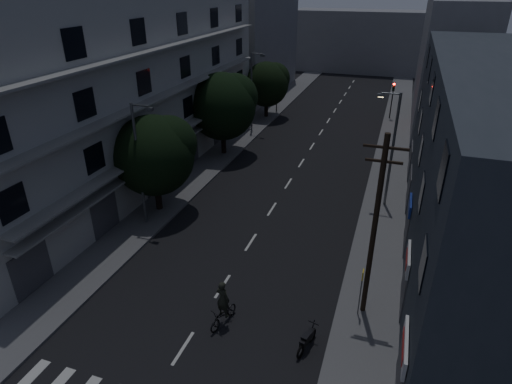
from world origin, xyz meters
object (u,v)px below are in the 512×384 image
Objects in this scene: bus_stop_sign at (362,285)px; cyclist at (223,310)px; motorcycle at (307,340)px; utility_pole at (375,226)px.

bus_stop_sign reaches higher than cyclist.
cyclist reaches higher than motorcycle.
motorcycle is (-2.09, -3.13, -4.42)m from utility_pole.
motorcycle is at bearing 11.08° from cyclist.
utility_pole is 3.56× the size of bus_stop_sign.
utility_pole reaches higher than bus_stop_sign.
cyclist is at bearing -154.65° from utility_pole.
bus_stop_sign reaches higher than motorcycle.
cyclist is (-5.92, -2.55, -1.07)m from bus_stop_sign.
cyclist is at bearing -156.72° from bus_stop_sign.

